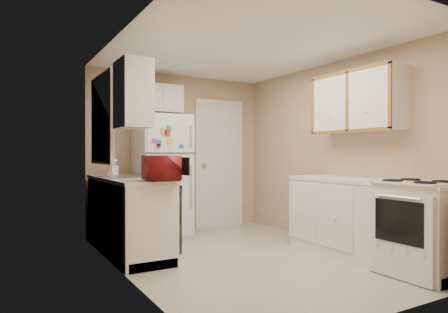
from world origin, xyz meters
TOP-DOWN VIEW (x-y plane):
  - floor at (0.00, 0.00)m, footprint 3.80×3.80m
  - ceiling at (0.00, 0.00)m, footprint 3.80×3.80m
  - wall_left at (-1.40, 0.00)m, footprint 3.80×3.80m
  - wall_right at (1.40, 0.00)m, footprint 3.80×3.80m
  - wall_back at (0.00, 1.90)m, footprint 2.80×2.80m
  - wall_front at (0.00, -1.90)m, footprint 2.80×2.80m
  - left_counter at (-1.10, 0.90)m, footprint 0.60×1.80m
  - dishwasher at (-0.81, 0.30)m, footprint 0.03×0.58m
  - sink at (-1.10, 1.05)m, footprint 0.54×0.74m
  - microwave at (-0.97, 0.14)m, footprint 0.51×0.32m
  - soap_bottle at (-1.15, 1.37)m, footprint 0.10×0.10m
  - window_blinds at (-1.36, 1.05)m, footprint 0.10×0.98m
  - upper_cabinet_left at (-1.25, 0.22)m, footprint 0.30×0.45m
  - refrigerator at (-0.41, 1.59)m, footprint 0.73×0.71m
  - cabinet_over_fridge at (-0.40, 1.75)m, footprint 0.70×0.30m
  - interior_door at (0.70, 1.86)m, footprint 0.86×0.06m
  - right_counter at (1.10, -0.80)m, footprint 0.60×2.00m
  - stove at (1.04, -1.42)m, footprint 0.56×0.68m
  - upper_cabinet_right at (1.25, -0.50)m, footprint 0.30×1.20m

SIDE VIEW (x-z plane):
  - floor at x=0.00m, z-range 0.00..0.00m
  - stove at x=1.04m, z-range 0.00..0.82m
  - left_counter at x=-1.10m, z-range 0.00..0.90m
  - right_counter at x=1.10m, z-range 0.00..0.90m
  - dishwasher at x=-0.81m, z-range 0.13..0.85m
  - sink at x=-1.10m, z-range 0.78..0.94m
  - refrigerator at x=-0.41m, z-range 0.00..1.73m
  - soap_bottle at x=-1.15m, z-range 0.90..1.10m
  - interior_door at x=0.70m, z-range -0.02..2.06m
  - microwave at x=-0.97m, z-range 0.89..1.21m
  - wall_left at x=-1.40m, z-range 1.20..1.20m
  - wall_right at x=1.40m, z-range 1.20..1.20m
  - wall_back at x=0.00m, z-range 1.20..1.20m
  - wall_front at x=0.00m, z-range 1.20..1.20m
  - window_blinds at x=-1.36m, z-range 1.06..2.14m
  - upper_cabinet_left at x=-1.25m, z-range 1.45..2.15m
  - upper_cabinet_right at x=1.25m, z-range 1.45..2.15m
  - cabinet_over_fridge at x=-0.40m, z-range 1.80..2.20m
  - ceiling at x=0.00m, z-range 2.40..2.40m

